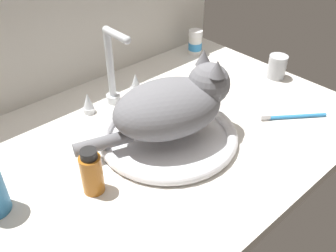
# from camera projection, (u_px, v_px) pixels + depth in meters

# --- Properties ---
(countertop) EXTENTS (1.04, 0.71, 0.03)m
(countertop) POSITION_uv_depth(u_px,v_px,m) (164.00, 137.00, 0.95)
(countertop) COLOR silver
(countertop) RESTS_ON ground
(backsplash_wall) EXTENTS (1.04, 0.02, 0.40)m
(backsplash_wall) POSITION_uv_depth(u_px,v_px,m) (79.00, 29.00, 1.06)
(backsplash_wall) COLOR beige
(backsplash_wall) RESTS_ON ground
(sink_basin) EXTENTS (0.35, 0.35, 0.03)m
(sink_basin) POSITION_uv_depth(u_px,v_px,m) (168.00, 135.00, 0.91)
(sink_basin) COLOR white
(sink_basin) RESTS_ON countertop
(faucet) EXTENTS (0.20, 0.12, 0.23)m
(faucet) POSITION_uv_depth(u_px,v_px,m) (113.00, 75.00, 1.00)
(faucet) COLOR silver
(faucet) RESTS_ON countertop
(cat) EXTENTS (0.39, 0.25, 0.18)m
(cat) POSITION_uv_depth(u_px,v_px,m) (176.00, 104.00, 0.87)
(cat) COLOR slate
(cat) RESTS_ON sink_basin
(pill_bottle) EXTENTS (0.05, 0.05, 0.09)m
(pill_bottle) POSITION_uv_depth(u_px,v_px,m) (195.00, 43.00, 1.30)
(pill_bottle) COLOR white
(pill_bottle) RESTS_ON countertop
(metal_jar) EXTENTS (0.06, 0.06, 0.07)m
(metal_jar) POSITION_uv_depth(u_px,v_px,m) (277.00, 67.00, 1.15)
(metal_jar) COLOR #B2B5BA
(metal_jar) RESTS_ON countertop
(amber_bottle) EXTENTS (0.05, 0.05, 0.11)m
(amber_bottle) POSITION_uv_depth(u_px,v_px,m) (92.00, 172.00, 0.75)
(amber_bottle) COLOR #B2661E
(amber_bottle) RESTS_ON countertop
(toothbrush) EXTENTS (0.15, 0.12, 0.02)m
(toothbrush) POSITION_uv_depth(u_px,v_px,m) (292.00, 116.00, 0.99)
(toothbrush) COLOR #338CD1
(toothbrush) RESTS_ON countertop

